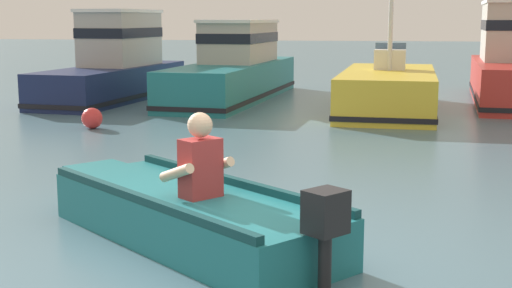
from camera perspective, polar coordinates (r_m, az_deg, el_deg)
name	(u,v)px	position (r m, az deg, el deg)	size (l,w,h in m)	color
ground_plane	(238,258)	(6.00, -1.44, -9.22)	(120.00, 120.00, 0.00)	slate
rowboat_with_person	(187,213)	(6.45, -5.61, -5.55)	(3.23, 2.87, 1.19)	#1E727A
moored_boat_navy	(116,67)	(17.97, -11.28, 6.14)	(2.24, 5.71, 2.22)	#19234C
moored_boat_teal	(235,70)	(17.71, -1.72, 6.02)	(2.33, 6.85, 1.96)	#1E727A
moored_boat_yellow	(388,92)	(15.58, 10.65, 4.17)	(2.22, 5.19, 3.71)	gold
moored_boat_red	(508,65)	(18.18, 19.72, 6.05)	(2.13, 6.30, 2.43)	#B72D28
mooring_buoy	(92,118)	(13.24, -13.12, 2.04)	(0.38, 0.38, 0.38)	red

